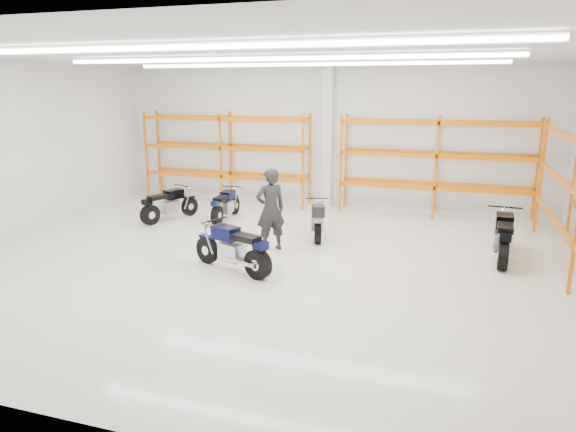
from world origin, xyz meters
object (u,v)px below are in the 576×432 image
(motorcycle_back_b, at_px, (225,206))
(standing_man, at_px, (270,210))
(motorcycle_back_a, at_px, (168,205))
(structural_column, at_px, (328,137))
(motorcycle_back_d, at_px, (503,238))
(motorcycle_main, at_px, (235,249))
(motorcycle_back_c, at_px, (317,220))

(motorcycle_back_b, relative_size, standing_man, 0.94)
(motorcycle_back_a, relative_size, motorcycle_back_b, 1.01)
(motorcycle_back_a, height_order, structural_column, structural_column)
(motorcycle_back_d, distance_m, standing_man, 5.33)
(structural_column, bearing_deg, motorcycle_main, -93.68)
(motorcycle_back_a, distance_m, structural_column, 5.44)
(motorcycle_back_c, xyz_separation_m, motorcycle_back_d, (4.42, -0.46, 0.03))
(motorcycle_back_d, relative_size, structural_column, 0.50)
(motorcycle_back_d, bearing_deg, motorcycle_back_b, 169.02)
(motorcycle_back_c, relative_size, structural_column, 0.43)
(standing_man, bearing_deg, motorcycle_back_b, -85.85)
(motorcycle_main, xyz_separation_m, motorcycle_back_d, (5.46, 2.51, 0.03))
(motorcycle_back_c, relative_size, motorcycle_back_d, 0.86)
(motorcycle_back_a, xyz_separation_m, motorcycle_back_d, (9.03, -0.86, 0.06))
(motorcycle_main, distance_m, standing_man, 1.76)
(structural_column, bearing_deg, motorcycle_back_b, -132.69)
(motorcycle_back_c, xyz_separation_m, standing_man, (-0.82, -1.30, 0.51))
(structural_column, bearing_deg, motorcycle_back_c, -80.39)
(standing_man, bearing_deg, structural_column, -132.51)
(motorcycle_back_a, bearing_deg, motorcycle_main, -43.32)
(motorcycle_main, height_order, motorcycle_back_d, motorcycle_back_d)
(motorcycle_main, distance_m, motorcycle_back_d, 6.01)
(motorcycle_main, relative_size, motorcycle_back_d, 0.90)
(standing_man, distance_m, structural_column, 5.09)
(motorcycle_back_a, bearing_deg, motorcycle_back_b, 20.84)
(motorcycle_back_b, distance_m, standing_man, 3.24)
(motorcycle_back_a, xyz_separation_m, motorcycle_back_c, (4.61, -0.40, 0.03))
(motorcycle_back_a, xyz_separation_m, structural_column, (3.99, 3.23, 1.79))
(motorcycle_back_b, relative_size, structural_column, 0.42)
(motorcycle_back_b, xyz_separation_m, motorcycle_back_d, (7.47, -1.45, 0.09))
(motorcycle_main, bearing_deg, structural_column, 86.32)
(motorcycle_back_d, bearing_deg, standing_man, -170.92)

